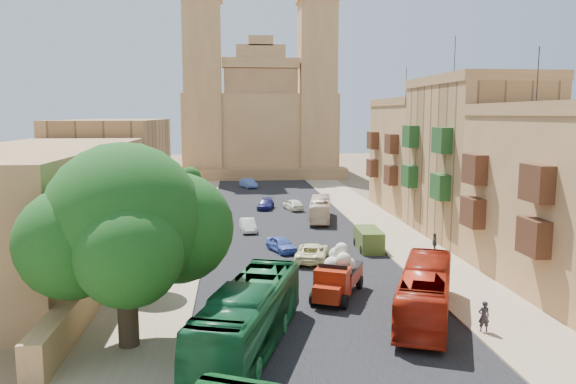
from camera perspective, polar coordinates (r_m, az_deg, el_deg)
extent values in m
plane|color=brown|center=(24.19, 6.25, -18.08)|extent=(260.00, 260.00, 0.00)
cube|color=black|center=(52.55, -0.42, -3.72)|extent=(14.00, 140.00, 0.01)
cube|color=#998264|center=(54.21, 9.65, -3.48)|extent=(5.00, 140.00, 0.01)
cube|color=#998264|center=(52.58, -10.81, -3.86)|extent=(5.00, 140.00, 0.01)
cube|color=#998264|center=(53.60, 7.07, -3.49)|extent=(0.25, 140.00, 0.12)
cube|color=#998264|center=(52.40, -8.08, -3.78)|extent=(0.25, 140.00, 0.12)
cube|color=#A4784A|center=(38.64, 26.72, -0.88)|extent=(8.00, 14.00, 10.50)
cube|color=olive|center=(38.28, 27.24, 7.51)|extent=(8.20, 14.00, 0.80)
cylinder|color=black|center=(40.25, 24.04, 10.81)|extent=(0.06, 0.06, 3.60)
cube|color=#4A2818|center=(33.27, 23.66, -4.20)|extent=(0.90, 2.20, 2.00)
cube|color=#4A2818|center=(40.17, 18.24, -1.95)|extent=(0.90, 2.20, 2.00)
cube|color=#4A2818|center=(32.82, 23.94, 0.83)|extent=(0.90, 2.20, 2.00)
cube|color=#4A2818|center=(39.79, 18.42, 2.22)|extent=(0.90, 2.20, 2.00)
cube|color=#AF804F|center=(50.80, 18.41, 2.88)|extent=(8.00, 14.00, 13.00)
cube|color=olive|center=(50.72, 18.75, 10.66)|extent=(8.20, 14.00, 0.80)
cylinder|color=black|center=(53.07, 16.58, 12.99)|extent=(0.06, 0.06, 3.60)
cube|color=#1D4A1F|center=(45.67, 15.20, 0.52)|extent=(0.90, 2.20, 2.00)
cube|color=#1D4A1F|center=(53.02, 12.22, 1.60)|extent=(0.90, 2.20, 2.00)
cube|color=#1D4A1F|center=(45.36, 15.36, 5.08)|extent=(0.90, 2.20, 2.00)
cube|color=#1D4A1F|center=(52.76, 12.33, 5.53)|extent=(0.90, 2.20, 2.00)
cube|color=#A4784A|center=(63.87, 13.30, 3.34)|extent=(8.00, 14.00, 11.50)
cube|color=olive|center=(63.70, 13.48, 8.86)|extent=(8.20, 14.00, 0.80)
cylinder|color=black|center=(66.14, 11.91, 10.77)|extent=(0.06, 0.06, 3.60)
cube|color=#4A2818|center=(58.94, 10.39, 1.71)|extent=(0.90, 2.20, 2.00)
cube|color=#4A2818|center=(66.48, 8.54, 2.44)|extent=(0.90, 2.20, 2.00)
cube|color=#4A2818|center=(58.69, 10.46, 4.84)|extent=(0.90, 2.20, 2.00)
cube|color=#4A2818|center=(66.25, 8.60, 5.21)|extent=(0.90, 2.20, 2.00)
cube|color=#A4784A|center=(43.13, -16.04, -5.39)|extent=(1.00, 40.00, 1.80)
cube|color=olive|center=(41.99, -24.11, -1.54)|extent=(10.00, 28.00, 8.40)
cube|color=#AF804F|center=(66.87, -17.11, 2.75)|extent=(10.00, 22.00, 10.00)
cube|color=#A4784A|center=(102.44, -2.98, 5.87)|extent=(26.00, 20.00, 14.00)
cube|color=olive|center=(92.39, -2.66, 1.86)|extent=(28.00, 4.00, 1.80)
cube|color=olive|center=(93.59, -2.75, 7.52)|extent=(12.00, 2.00, 16.00)
cube|color=#A4784A|center=(93.96, -2.79, 12.95)|extent=(12.60, 2.40, 1.60)
cube|color=#A4784A|center=(94.12, -2.79, 13.98)|extent=(8.00, 2.00, 2.40)
cube|color=#A4784A|center=(94.33, -2.80, 15.07)|extent=(4.00, 2.00, 1.60)
cube|color=#A4784A|center=(94.98, -8.63, 10.16)|extent=(6.00, 6.00, 29.00)
cube|color=#A4784A|center=(95.89, 2.96, 10.21)|extent=(6.00, 6.00, 29.00)
cylinder|color=#39291C|center=(27.21, -15.96, -11.28)|extent=(0.94, 0.94, 3.57)
sphere|color=#0F3A10|center=(26.18, -16.29, -2.89)|extent=(7.14, 7.14, 7.14)
sphere|color=#0F3A10|center=(27.06, -11.10, -3.59)|extent=(5.26, 5.26, 5.26)
sphere|color=#0F3A10|center=(26.00, -21.07, -4.87)|extent=(4.88, 4.88, 4.88)
sphere|color=#0F3A10|center=(24.11, -15.88, -6.07)|extent=(4.51, 4.51, 4.51)
sphere|color=#0F3A10|center=(28.27, -17.64, -0.62)|extent=(4.13, 4.13, 4.13)
cylinder|color=#39291C|center=(35.01, -14.37, -8.02)|extent=(0.44, 0.44, 2.26)
sphere|color=#0F3A10|center=(34.47, -14.50, -4.38)|extent=(3.28, 3.28, 3.28)
cylinder|color=#39291C|center=(46.55, -12.13, -3.94)|extent=(0.44, 0.44, 2.36)
sphere|color=#0F3A10|center=(46.13, -12.22, -1.05)|extent=(3.43, 3.43, 3.43)
cylinder|color=#39291C|center=(58.32, -10.79, -1.73)|extent=(0.44, 0.44, 1.95)
sphere|color=#0F3A10|center=(58.03, -10.84, 0.18)|extent=(2.84, 2.84, 2.84)
cylinder|color=#39291C|center=(70.15, -9.91, -0.12)|extent=(0.44, 0.44, 1.90)
sphere|color=#0F3A10|center=(69.91, -9.95, 1.44)|extent=(2.77, 2.77, 2.77)
cube|color=maroon|center=(34.04, 5.45, -8.30)|extent=(3.10, 3.71, 0.80)
cube|color=black|center=(33.92, 5.46, -7.59)|extent=(3.16, 3.77, 0.11)
cube|color=maroon|center=(32.12, 4.56, -9.12)|extent=(2.32, 2.15, 1.59)
cube|color=maroon|center=(31.25, 4.05, -10.28)|extent=(1.81, 1.60, 0.88)
cube|color=black|center=(31.95, 4.57, -8.06)|extent=(1.56, 0.79, 0.80)
cylinder|color=black|center=(31.86, 2.61, -10.75)|extent=(0.62, 0.85, 0.80)
cylinder|color=black|center=(31.43, 5.76, -11.05)|extent=(0.62, 0.85, 0.80)
cylinder|color=black|center=(35.44, 4.44, -8.83)|extent=(0.62, 0.85, 0.80)
cylinder|color=black|center=(35.05, 7.28, -9.06)|extent=(0.62, 0.85, 0.80)
sphere|color=beige|center=(33.47, 4.50, -7.39)|extent=(0.97, 0.97, 0.97)
sphere|color=beige|center=(33.51, 6.09, -7.39)|extent=(0.97, 0.97, 0.97)
sphere|color=beige|center=(34.36, 5.67, -7.00)|extent=(0.97, 0.97, 0.97)
sphere|color=beige|center=(33.90, 4.92, -6.35)|extent=(0.88, 0.88, 0.88)
sphere|color=beige|center=(32.93, 5.66, -6.87)|extent=(0.88, 0.88, 0.88)
sphere|color=beige|center=(33.56, 5.44, -5.80)|extent=(0.80, 0.80, 0.80)
cube|color=#455C22|center=(44.70, 8.19, -4.80)|extent=(1.88, 4.05, 1.65)
cylinder|color=black|center=(43.33, 7.53, -5.86)|extent=(0.29, 0.67, 0.66)
cylinder|color=black|center=(43.65, 9.55, -5.80)|extent=(0.29, 0.67, 0.66)
cylinder|color=black|center=(45.99, 6.88, -5.05)|extent=(0.29, 0.67, 0.66)
cylinder|color=black|center=(46.29, 8.79, -5.00)|extent=(0.29, 0.67, 0.66)
imported|color=#186132|center=(26.03, -4.01, -12.48)|extent=(5.73, 11.20, 3.05)
imported|color=#A7210F|center=(30.51, 13.78, -9.83)|extent=(6.03, 10.26, 2.82)
imported|color=#F9DCBE|center=(56.44, 3.29, -1.75)|extent=(3.37, 8.46, 2.30)
imported|color=#4964C4|center=(43.67, -0.69, -5.34)|extent=(2.53, 3.72, 1.18)
imported|color=white|center=(51.22, -4.10, -3.38)|extent=(1.55, 3.66, 1.17)
imported|color=#FAF4B8|center=(40.97, 2.47, -6.13)|extent=(3.19, 5.11, 1.32)
imported|color=#161657|center=(63.17, -2.28, -1.24)|extent=(2.36, 4.13, 1.13)
imported|color=white|center=(62.49, 0.52, -1.28)|extent=(2.43, 3.96, 1.26)
imported|color=#4C68B2|center=(81.72, -4.05, 0.90)|extent=(2.69, 4.32, 1.34)
imported|color=#29242B|center=(29.66, 19.28, -11.85)|extent=(0.59, 0.40, 1.56)
imported|color=#313235|center=(44.45, 14.65, -5.08)|extent=(0.67, 1.02, 1.61)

